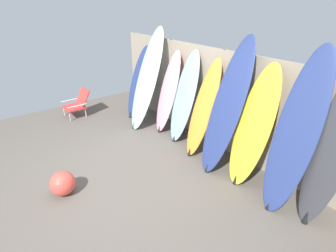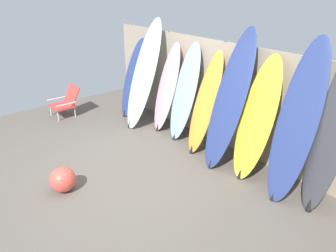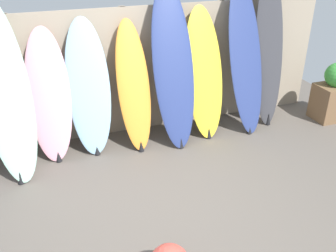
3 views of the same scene
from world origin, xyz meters
name	(u,v)px [view 3 (image 3 of 3)]	position (x,y,z in m)	size (l,w,h in m)	color
ground	(175,212)	(0.00, 0.00, 0.00)	(7.68, 7.68, 0.00)	#5B544C
fence_back	(126,73)	(0.00, 2.01, 0.90)	(6.08, 0.11, 1.80)	gray
surfboard_seafoam_1	(5,92)	(-1.55, 1.46, 1.03)	(0.67, 0.96, 2.08)	#9ED6BC
surfboard_pink_2	(49,97)	(-1.08, 1.65, 0.83)	(0.60, 0.60, 1.67)	pink
surfboard_skyblue_3	(89,89)	(-0.58, 1.66, 0.87)	(0.60, 0.59, 1.75)	#8CB7D6
surfboard_orange_4	(134,87)	(0.00, 1.59, 0.84)	(0.44, 0.66, 1.70)	orange
surfboard_navy_5	(173,68)	(0.54, 1.55, 1.05)	(0.58, 0.80, 2.12)	navy
surfboard_yellow_6	(204,75)	(1.02, 1.59, 0.89)	(0.55, 0.61, 1.80)	yellow
surfboard_navy_7	(246,59)	(1.65, 1.56, 1.05)	(0.58, 0.75, 2.12)	navy
surfboard_charcoal_8	(269,52)	(2.07, 1.64, 1.10)	(0.49, 0.55, 2.23)	#38383D
planter_box	(334,94)	(3.12, 1.30, 0.42)	(0.54, 0.42, 0.92)	brown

